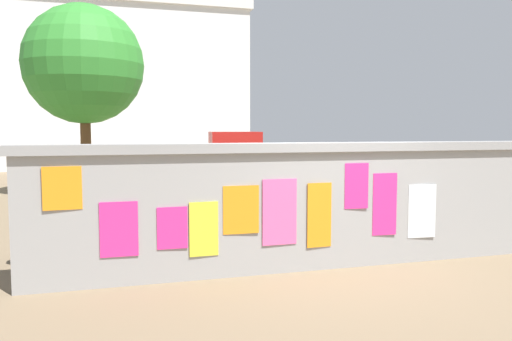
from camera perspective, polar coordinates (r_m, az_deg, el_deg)
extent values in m
plane|color=#7A664C|center=(14.80, -4.64, -2.78)|extent=(60.00, 60.00, 0.00)
cube|color=#9A9A9A|center=(7.11, 8.55, -4.32)|extent=(8.12, 0.30, 1.61)
cube|color=gray|center=(7.03, 8.63, 2.64)|extent=(8.32, 0.42, 0.12)
cube|color=orange|center=(6.27, -20.99, -1.88)|extent=(0.44, 0.03, 0.51)
cube|color=#F42D8C|center=(6.32, -15.17, -6.42)|extent=(0.45, 0.02, 0.67)
cube|color=#F42D8C|center=(6.37, -9.40, -6.41)|extent=(0.38, 0.02, 0.52)
cube|color=yellow|center=(6.43, -5.89, -6.58)|extent=(0.37, 0.02, 0.69)
cube|color=orange|center=(6.50, -1.70, -4.45)|extent=(0.47, 0.03, 0.62)
cube|color=#F9599E|center=(6.66, 2.68, -4.70)|extent=(0.47, 0.02, 0.87)
cube|color=orange|center=(6.87, 7.15, -5.01)|extent=(0.35, 0.02, 0.87)
cube|color=#F42D8C|center=(7.05, 11.25, -1.72)|extent=(0.35, 0.03, 0.63)
cube|color=#F42D8C|center=(7.30, 14.28, -3.70)|extent=(0.36, 0.03, 0.87)
cube|color=silver|center=(7.64, 18.18, -4.37)|extent=(0.44, 0.03, 0.77)
cylinder|color=black|center=(12.12, -2.57, -2.74)|extent=(0.72, 0.29, 0.70)
cylinder|color=black|center=(13.40, -3.18, -2.04)|extent=(0.72, 0.29, 0.70)
cylinder|color=black|center=(12.64, 8.78, -2.49)|extent=(0.72, 0.29, 0.70)
cylinder|color=black|center=(13.87, 7.16, -1.84)|extent=(0.72, 0.29, 0.70)
cube|color=red|center=(12.70, -2.45, 1.00)|extent=(1.38, 1.64, 1.50)
cube|color=brown|center=(13.05, 5.43, -0.24)|extent=(2.57, 1.80, 0.90)
cylinder|color=black|center=(8.02, -14.33, -7.05)|extent=(0.61, 0.16, 0.60)
cylinder|color=black|center=(7.94, -23.73, -7.41)|extent=(0.61, 0.18, 0.60)
cube|color=black|center=(7.90, -19.06, -5.27)|extent=(1.02, 0.35, 0.32)
cube|color=black|center=(7.86, -20.56, -4.03)|extent=(0.58, 0.28, 0.10)
cube|color=#262626|center=(7.91, -15.13, -3.18)|extent=(0.10, 0.56, 0.03)
cylinder|color=black|center=(8.75, -7.96, -5.78)|extent=(0.65, 0.21, 0.66)
cylinder|color=black|center=(9.20, -1.91, -5.22)|extent=(0.65, 0.21, 0.66)
cube|color=red|center=(8.93, -4.87, -4.36)|extent=(0.93, 0.28, 0.06)
cylinder|color=red|center=(8.96, -4.01, -2.90)|extent=(0.04, 0.04, 0.40)
cube|color=black|center=(8.94, -4.02, -1.63)|extent=(0.21, 0.13, 0.05)
cube|color=black|center=(8.68, -7.70, -2.18)|extent=(0.15, 0.44, 0.03)
cylinder|color=black|center=(12.01, -20.11, -3.19)|extent=(0.65, 0.22, 0.66)
cylinder|color=black|center=(11.69, -15.25, -3.27)|extent=(0.65, 0.22, 0.66)
cube|color=#197233|center=(11.82, -17.74, -2.37)|extent=(0.92, 0.30, 0.06)
cylinder|color=#197233|center=(11.75, -17.06, -1.31)|extent=(0.04, 0.04, 0.40)
cube|color=black|center=(11.73, -17.09, -0.34)|extent=(0.21, 0.13, 0.05)
cube|color=black|center=(11.93, -19.96, -0.57)|extent=(0.16, 0.43, 0.03)
cylinder|color=#BF6626|center=(10.35, -7.13, -3.76)|extent=(0.12, 0.12, 0.80)
cylinder|color=#BF6626|center=(10.20, -7.71, -3.89)|extent=(0.12, 0.12, 0.80)
cylinder|color=purple|center=(10.20, -7.46, 0.07)|extent=(0.48, 0.48, 0.60)
sphere|color=#8C664C|center=(10.17, -7.48, 2.37)|extent=(0.22, 0.22, 0.22)
cylinder|color=brown|center=(15.64, -18.58, 2.14)|extent=(0.30, 0.30, 2.58)
sphere|color=#31892E|center=(15.74, -18.82, 11.24)|extent=(3.43, 3.43, 3.43)
cube|color=white|center=(27.04, -15.05, 8.82)|extent=(12.64, 4.06, 7.91)
cube|color=silver|center=(27.68, -15.24, 17.54)|extent=(12.94, 4.36, 0.50)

